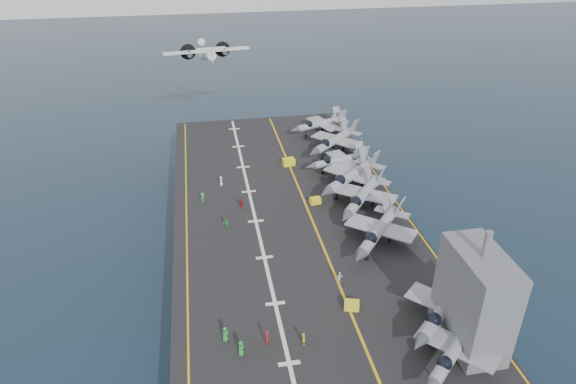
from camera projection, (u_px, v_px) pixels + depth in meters
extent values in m
plane|color=#142135|center=(292.00, 269.00, 88.58)|extent=(500.00, 500.00, 0.00)
cube|color=#56595E|center=(292.00, 245.00, 86.16)|extent=(36.00, 90.00, 10.00)
cube|color=black|center=(292.00, 219.00, 83.63)|extent=(38.00, 92.00, 0.40)
cube|color=gold|center=(310.00, 216.00, 83.99)|extent=(0.35, 90.00, 0.02)
cube|color=silver|center=(256.00, 221.00, 82.59)|extent=(0.50, 90.00, 0.02)
cube|color=gold|center=(187.00, 228.00, 80.88)|extent=(0.25, 90.00, 0.02)
cube|color=gold|center=(400.00, 207.00, 86.40)|extent=(0.25, 90.00, 0.02)
imported|color=#268C33|center=(241.00, 348.00, 57.44)|extent=(1.34, 1.45, 2.01)
imported|color=#B21919|center=(267.00, 338.00, 58.76)|extent=(0.89, 1.26, 2.00)
imported|color=green|center=(226.00, 223.00, 80.30)|extent=(1.23, 1.35, 1.87)
imported|color=green|center=(203.00, 197.00, 87.59)|extent=(1.26, 1.21, 1.76)
imported|color=#A91622|center=(241.00, 203.00, 85.97)|extent=(1.30, 1.22, 1.80)
imported|color=silver|center=(221.00, 181.00, 92.76)|extent=(0.96, 1.23, 1.82)
imported|color=yellow|center=(304.00, 339.00, 58.95)|extent=(0.84, 1.09, 1.63)
imported|color=white|center=(340.00, 277.00, 68.69)|extent=(1.14, 0.91, 1.67)
imported|color=#268C33|center=(225.00, 334.00, 59.32)|extent=(1.34, 1.45, 2.01)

